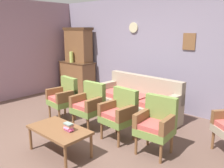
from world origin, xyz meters
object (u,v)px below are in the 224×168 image
at_px(floral_couch, 136,103).
at_px(armchair_near_couch_end, 120,112).
at_px(vase_on_cabinet, 71,57).
at_px(armchair_near_cabinet, 156,123).
at_px(side_cabinet, 77,77).
at_px(coffee_table, 59,131).
at_px(book_stack_on_table, 69,127).
at_px(armchair_by_doorway, 89,104).
at_px(armchair_row_middle, 64,96).

distance_m(floral_couch, armchair_near_couch_end, 1.13).
relative_size(vase_on_cabinet, armchair_near_cabinet, 0.36).
xyz_separation_m(vase_on_cabinet, armchair_near_cabinet, (3.84, -1.44, -0.59)).
height_order(side_cabinet, coffee_table, side_cabinet).
height_order(vase_on_cabinet, armchair_near_couch_end, vase_on_cabinet).
height_order(vase_on_cabinet, armchair_near_cabinet, vase_on_cabinet).
distance_m(vase_on_cabinet, armchair_near_couch_end, 3.48).
height_order(coffee_table, book_stack_on_table, book_stack_on_table).
distance_m(floral_couch, coffee_table, 2.06).
bearing_deg(armchair_by_doorway, side_cabinet, 144.60).
distance_m(armchair_row_middle, armchair_by_doorway, 0.78).
bearing_deg(armchair_near_cabinet, book_stack_on_table, -133.48).
xyz_separation_m(vase_on_cabinet, armchair_row_middle, (1.58, -1.50, -0.59)).
relative_size(side_cabinet, book_stack_on_table, 7.43).
bearing_deg(armchair_by_doorway, armchair_near_couch_end, 2.12).
distance_m(armchair_by_doorway, book_stack_on_table, 1.09).
distance_m(vase_on_cabinet, armchair_row_middle, 2.26).
xyz_separation_m(side_cabinet, armchair_by_doorway, (2.34, -1.66, 0.03)).
bearing_deg(side_cabinet, vase_on_cabinet, -96.95).
xyz_separation_m(vase_on_cabinet, armchair_near_couch_end, (3.11, -1.45, -0.59)).
distance_m(vase_on_cabinet, armchair_by_doorway, 2.84).
xyz_separation_m(side_cabinet, armchair_near_couch_end, (3.09, -1.63, 0.03)).
distance_m(side_cabinet, armchair_by_doorway, 2.87).
xyz_separation_m(armchair_near_couch_end, armchair_near_cabinet, (0.73, 0.01, 0.00)).
height_order(armchair_by_doorway, armchair_near_couch_end, same).
bearing_deg(book_stack_on_table, vase_on_cabinet, 140.43).
bearing_deg(coffee_table, floral_couch, 90.79).
bearing_deg(book_stack_on_table, armchair_near_cabinet, 46.52).
relative_size(vase_on_cabinet, armchair_by_doorway, 0.36).
relative_size(armchair_by_doorway, armchair_near_cabinet, 1.00).
relative_size(armchair_by_doorway, coffee_table, 0.90).
height_order(side_cabinet, armchair_near_cabinet, side_cabinet).
bearing_deg(armchair_by_doorway, armchair_row_middle, -177.99).
distance_m(armchair_by_doorway, armchair_near_couch_end, 0.75).
bearing_deg(armchair_row_middle, coffee_table, -39.48).
bearing_deg(floral_couch, armchair_near_cabinet, -42.60).
distance_m(floral_couch, armchair_near_cabinet, 1.54).
xyz_separation_m(armchair_by_doorway, coffee_table, (0.38, -0.99, -0.12)).
xyz_separation_m(armchair_row_middle, coffee_table, (1.16, -0.96, -0.12)).
bearing_deg(armchair_row_middle, side_cabinet, 132.70).
bearing_deg(coffee_table, armchair_near_cabinet, 42.98).
bearing_deg(armchair_near_couch_end, vase_on_cabinet, 155.03).
distance_m(side_cabinet, armchair_row_middle, 2.30).
xyz_separation_m(floral_couch, armchair_by_doorway, (-0.36, -1.08, 0.17)).
bearing_deg(armchair_by_doorway, floral_couch, 71.71).
distance_m(side_cabinet, vase_on_cabinet, 0.65).
bearing_deg(coffee_table, armchair_by_doorway, 111.30).
distance_m(armchair_row_middle, book_stack_on_table, 1.62).
xyz_separation_m(side_cabinet, coffee_table, (2.72, -2.65, -0.09)).
height_order(floral_couch, coffee_table, floral_couch).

